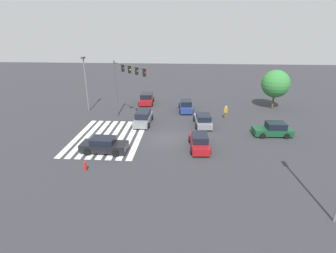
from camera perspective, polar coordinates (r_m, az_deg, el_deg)
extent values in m
plane|color=#333338|center=(28.16, 0.00, -2.71)|extent=(124.57, 124.57, 0.00)
cube|color=silver|center=(30.41, -18.88, -2.06)|extent=(10.41, 0.60, 0.01)
cube|color=silver|center=(30.06, -17.20, -2.12)|extent=(10.41, 0.60, 0.01)
cube|color=silver|center=(29.73, -15.49, -2.19)|extent=(10.41, 0.60, 0.01)
cube|color=silver|center=(29.44, -13.74, -2.26)|extent=(10.41, 0.60, 0.01)
cube|color=silver|center=(29.17, -11.96, -2.32)|extent=(10.41, 0.60, 0.01)
cube|color=silver|center=(28.93, -10.15, -2.39)|extent=(10.41, 0.60, 0.01)
cube|color=silver|center=(28.72, -8.31, -2.45)|extent=(10.41, 0.60, 0.01)
cube|color=silver|center=(28.54, -6.44, -2.51)|extent=(10.41, 0.60, 0.01)
cylinder|color=#47474C|center=(35.13, -11.28, 7.94)|extent=(0.18, 0.18, 7.31)
cylinder|color=#47474C|center=(31.70, -8.55, 13.01)|extent=(4.85, 4.85, 0.12)
cube|color=black|center=(32.89, -9.81, 12.39)|extent=(0.40, 0.40, 0.84)
sphere|color=red|center=(32.76, -9.66, 12.37)|extent=(0.16, 0.16, 0.16)
cube|color=black|center=(31.67, -8.39, 12.15)|extent=(0.40, 0.40, 0.84)
sphere|color=gold|center=(31.53, -8.23, 12.13)|extent=(0.16, 0.16, 0.16)
cube|color=black|center=(30.46, -6.85, 11.89)|extent=(0.40, 0.40, 0.84)
sphere|color=green|center=(30.33, -6.67, 11.86)|extent=(0.16, 0.16, 0.16)
cube|color=black|center=(29.28, -5.19, 11.59)|extent=(0.40, 0.40, 0.84)
sphere|color=red|center=(29.16, -5.00, 11.56)|extent=(0.16, 0.16, 0.16)
cube|color=#144728|center=(31.08, 21.73, -0.95)|extent=(1.93, 4.21, 0.66)
cube|color=black|center=(30.97, 22.44, 0.21)|extent=(1.67, 2.06, 0.70)
cylinder|color=black|center=(29.93, 19.93, -1.93)|extent=(0.24, 0.61, 0.61)
cylinder|color=black|center=(31.54, 18.97, -0.66)|extent=(0.24, 0.61, 0.61)
cylinder|color=black|center=(30.84, 24.47, -1.92)|extent=(0.24, 0.61, 0.61)
cylinder|color=black|center=(32.40, 23.31, -0.69)|extent=(0.24, 0.61, 0.61)
cube|color=maroon|center=(41.27, -4.70, 5.71)|extent=(4.35, 2.17, 0.72)
cube|color=black|center=(41.25, -4.71, 6.74)|extent=(2.62, 1.89, 0.72)
cylinder|color=black|center=(39.98, -3.44, 4.93)|extent=(0.66, 0.26, 0.65)
cylinder|color=black|center=(40.17, -6.28, 4.92)|extent=(0.66, 0.26, 0.65)
cylinder|color=black|center=(42.51, -3.19, 5.90)|extent=(0.66, 0.26, 0.65)
cylinder|color=black|center=(42.70, -5.87, 5.89)|extent=(0.66, 0.26, 0.65)
cube|color=maroon|center=(26.05, 6.83, -3.61)|extent=(4.49, 1.89, 0.69)
cube|color=black|center=(25.56, 6.94, -2.47)|extent=(2.15, 1.60, 0.64)
cylinder|color=black|center=(27.30, 4.75, -2.80)|extent=(0.68, 0.25, 0.67)
cylinder|color=black|center=(27.47, 8.32, -2.81)|extent=(0.68, 0.25, 0.67)
cylinder|color=black|center=(24.83, 5.13, -5.33)|extent=(0.68, 0.25, 0.67)
cylinder|color=black|center=(25.01, 9.06, -5.31)|extent=(0.68, 0.25, 0.67)
cube|color=black|center=(25.90, -13.70, -4.23)|extent=(1.98, 4.47, 0.71)
cube|color=black|center=(25.67, -13.95, -2.97)|extent=(1.72, 2.23, 0.53)
cylinder|color=black|center=(26.38, -10.20, -3.97)|extent=(0.24, 0.67, 0.66)
cylinder|color=black|center=(24.77, -11.36, -5.75)|extent=(0.24, 0.67, 0.66)
cylinder|color=black|center=(27.24, -15.74, -3.63)|extent=(0.24, 0.67, 0.66)
cylinder|color=black|center=(25.69, -17.22, -5.32)|extent=(0.24, 0.67, 0.66)
cube|color=gray|center=(32.55, -5.43, 1.52)|extent=(4.73, 1.83, 0.71)
cube|color=black|center=(32.39, -5.45, 2.77)|extent=(2.83, 1.62, 0.74)
cylinder|color=black|center=(31.12, -4.26, 0.24)|extent=(0.68, 0.23, 0.67)
cylinder|color=black|center=(31.44, -7.49, 0.34)|extent=(0.68, 0.23, 0.67)
cylinder|color=black|center=(33.83, -3.50, 1.97)|extent=(0.68, 0.23, 0.67)
cylinder|color=black|center=(34.13, -6.47, 2.04)|extent=(0.68, 0.23, 0.67)
cube|color=gray|center=(32.21, 7.59, 1.16)|extent=(4.64, 2.09, 0.63)
cube|color=black|center=(31.65, 7.73, 2.01)|extent=(2.36, 1.76, 0.64)
cylinder|color=black|center=(33.47, 5.73, 1.71)|extent=(0.71, 0.27, 0.69)
cylinder|color=black|center=(33.70, 8.82, 1.70)|extent=(0.71, 0.27, 0.69)
cylinder|color=black|center=(30.85, 6.22, 0.01)|extent=(0.71, 0.27, 0.69)
cylinder|color=black|center=(31.10, 9.57, 0.01)|extent=(0.71, 0.27, 0.69)
cube|color=navy|center=(37.64, 3.89, 4.26)|extent=(4.66, 1.96, 0.71)
cube|color=black|center=(37.15, 3.94, 5.18)|extent=(2.27, 1.64, 0.71)
cylinder|color=black|center=(39.00, 2.50, 4.59)|extent=(0.73, 0.26, 0.72)
cylinder|color=black|center=(39.11, 5.03, 4.57)|extent=(0.73, 0.26, 0.72)
cylinder|color=black|center=(36.30, 2.65, 3.34)|extent=(0.73, 0.26, 0.72)
cylinder|color=black|center=(36.41, 5.37, 3.32)|extent=(0.73, 0.26, 0.72)
cylinder|color=brown|center=(34.95, 12.49, 2.27)|extent=(0.14, 0.14, 0.84)
cylinder|color=brown|center=(35.04, 12.28, 2.34)|extent=(0.14, 0.14, 0.84)
cube|color=gold|center=(34.77, 12.48, 3.48)|extent=(0.41, 0.41, 0.67)
sphere|color=beige|center=(34.64, 12.53, 4.19)|extent=(0.23, 0.23, 0.23)
cylinder|color=slate|center=(38.39, -17.38, 8.48)|extent=(0.16, 0.16, 7.32)
cube|color=#333338|center=(37.83, -18.01, 14.04)|extent=(0.80, 0.36, 0.20)
cylinder|color=brown|center=(41.35, 21.87, 4.98)|extent=(0.26, 0.26, 2.03)
sphere|color=#337F38|center=(40.77, 22.38, 8.60)|extent=(3.93, 3.93, 3.93)
cylinder|color=red|center=(23.09, -17.57, -8.39)|extent=(0.22, 0.22, 0.70)
sphere|color=red|center=(22.90, -17.68, -7.49)|extent=(0.20, 0.20, 0.20)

